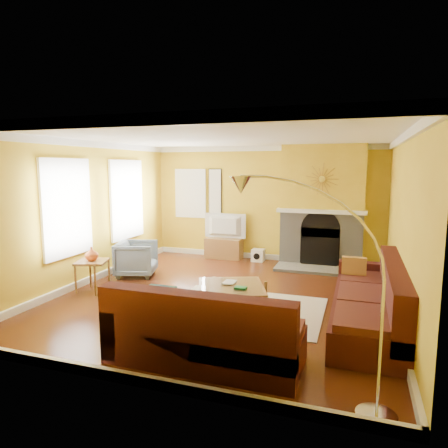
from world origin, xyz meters
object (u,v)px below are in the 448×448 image
(coffee_table, at_px, (231,297))
(sectional_sofa, at_px, (277,293))
(media_console, at_px, (224,248))
(arc_lamp, at_px, (313,298))
(armchair, at_px, (137,259))
(side_table, at_px, (93,276))

(coffee_table, bearing_deg, sectional_sofa, -24.08)
(media_console, relative_size, arc_lamp, 0.42)
(media_console, height_order, armchair, armchair)
(media_console, bearing_deg, side_table, -112.98)
(coffee_table, distance_m, arc_lamp, 2.80)
(sectional_sofa, distance_m, side_table, 3.44)
(arc_lamp, bearing_deg, side_table, 150.66)
(media_console, distance_m, side_table, 3.53)
(side_table, bearing_deg, media_console, 67.02)
(sectional_sofa, distance_m, armchair, 3.60)
(sectional_sofa, xyz_separation_m, arc_lamp, (0.69, -1.87, 0.61))
(sectional_sofa, distance_m, arc_lamp, 2.08)
(side_table, xyz_separation_m, arc_lamp, (4.10, -2.30, 0.78))
(sectional_sofa, xyz_separation_m, coffee_table, (-0.78, 0.35, -0.25))
(sectional_sofa, height_order, side_table, sectional_sofa)
(sectional_sofa, xyz_separation_m, side_table, (-3.41, 0.44, -0.17))
(media_console, xyz_separation_m, side_table, (-1.38, -3.25, 0.04))
(sectional_sofa, relative_size, coffee_table, 3.54)
(armchair, bearing_deg, media_console, -47.22)
(coffee_table, distance_m, side_table, 2.63)
(armchair, bearing_deg, coffee_table, -134.91)
(sectional_sofa, xyz_separation_m, media_console, (-2.03, 3.68, -0.21))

